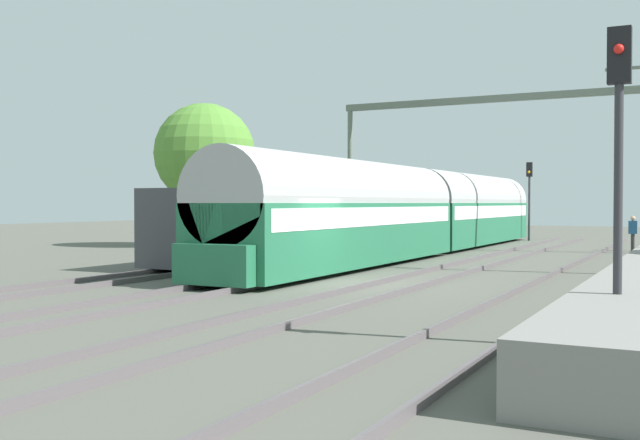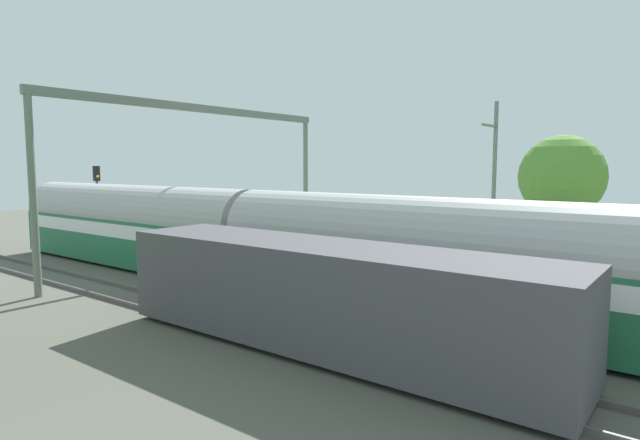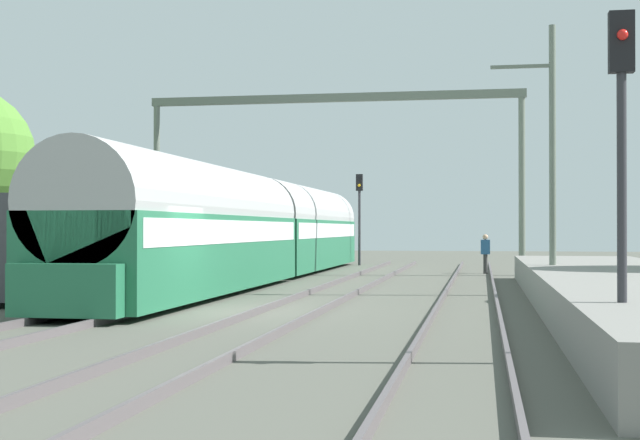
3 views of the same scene
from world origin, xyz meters
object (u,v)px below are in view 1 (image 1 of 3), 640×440
object	(u,v)px
passenger_train	(421,211)
person_crossing	(633,230)
railway_signal_near	(619,144)
freight_car	(270,225)
catenary_gantry	(493,134)
railway_signal_far	(529,190)

from	to	relation	value
passenger_train	person_crossing	world-z (taller)	passenger_train
passenger_train	railway_signal_near	distance (m)	22.60
passenger_train	railway_signal_near	xyz separation A→B (m)	(10.43, -20.01, 1.32)
passenger_train	freight_car	bearing A→B (deg)	-120.73
catenary_gantry	passenger_train	bearing A→B (deg)	-111.01
railway_signal_far	catenary_gantry	xyz separation A→B (m)	(0.10, -9.48, 2.76)
passenger_train	catenary_gantry	size ratio (longest dim) A/B	1.99
person_crossing	catenary_gantry	xyz separation A→B (m)	(-6.54, -1.49, 4.87)
person_crossing	catenary_gantry	bearing A→B (deg)	12.04
passenger_train	freight_car	xyz separation A→B (m)	(-4.04, -6.79, -0.50)
freight_car	railway_signal_far	distance (m)	22.40
freight_car	railway_signal_far	xyz separation A→B (m)	(5.95, 21.53, 1.68)
passenger_train	railway_signal_near	bearing A→B (deg)	-62.46
freight_car	passenger_train	bearing A→B (deg)	59.27
freight_car	person_crossing	size ratio (longest dim) A/B	7.51
railway_signal_near	railway_signal_far	world-z (taller)	railway_signal_near
railway_signal_far	catenary_gantry	world-z (taller)	catenary_gantry
person_crossing	railway_signal_near	world-z (taller)	railway_signal_near
railway_signal_far	person_crossing	bearing A→B (deg)	-50.27
freight_car	catenary_gantry	world-z (taller)	catenary_gantry
person_crossing	passenger_train	bearing A→B (deg)	37.47
passenger_train	person_crossing	distance (m)	10.94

